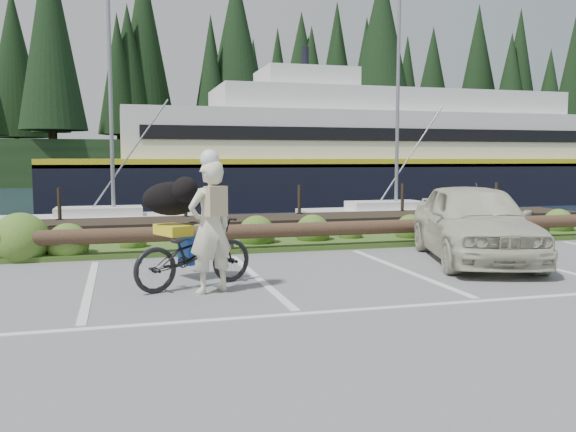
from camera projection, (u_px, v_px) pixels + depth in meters
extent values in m
plane|color=slate|center=(291.00, 307.00, 7.98)|extent=(72.00, 72.00, 0.00)
plane|color=#172438|center=(145.00, 194.00, 54.15)|extent=(160.00, 160.00, 0.00)
cube|color=#3D5B21|center=(224.00, 247.00, 13.06)|extent=(34.00, 1.60, 0.10)
imported|color=black|center=(194.00, 253.00, 9.15)|extent=(2.09, 1.44, 1.04)
imported|color=beige|center=(210.00, 227.00, 8.75)|extent=(0.82, 0.70, 1.91)
ellipsoid|color=black|center=(172.00, 199.00, 9.56)|extent=(0.79, 1.02, 0.53)
imported|color=beige|center=(474.00, 222.00, 11.51)|extent=(2.98, 4.69, 1.49)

